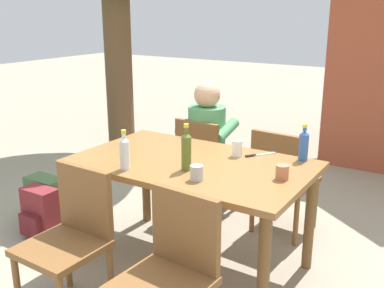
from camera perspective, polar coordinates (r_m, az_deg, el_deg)
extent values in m
plane|color=gray|center=(3.38, 0.00, -14.77)|extent=(24.00, 24.00, 0.00)
cube|color=olive|center=(3.06, 0.00, -2.52)|extent=(1.58, 0.95, 0.04)
cylinder|color=brown|center=(3.34, -14.21, -8.54)|extent=(0.07, 0.07, 0.74)
cylinder|color=brown|center=(2.61, 8.94, -15.78)|extent=(0.07, 0.07, 0.74)
cylinder|color=brown|center=(3.88, -5.80, -4.51)|extent=(0.07, 0.07, 0.74)
cylinder|color=brown|center=(3.27, 14.54, -9.13)|extent=(0.07, 0.07, 0.74)
cube|color=brown|center=(4.03, 2.18, -2.70)|extent=(0.47, 0.47, 0.04)
cube|color=brown|center=(3.80, 0.56, -0.23)|extent=(0.42, 0.06, 0.42)
cylinder|color=brown|center=(4.17, 5.78, -5.40)|extent=(0.04, 0.04, 0.41)
cylinder|color=brown|center=(4.36, 1.44, -4.34)|extent=(0.04, 0.04, 0.41)
cylinder|color=brown|center=(3.87, 2.96, -7.14)|extent=(0.04, 0.04, 0.41)
cylinder|color=brown|center=(4.07, -1.58, -5.90)|extent=(0.04, 0.04, 0.41)
cube|color=brown|center=(3.75, 11.65, -4.54)|extent=(0.47, 0.47, 0.04)
cube|color=brown|center=(3.50, 10.49, -2.00)|extent=(0.42, 0.07, 0.42)
cylinder|color=brown|center=(3.93, 15.16, -7.31)|extent=(0.04, 0.04, 0.41)
cylinder|color=brown|center=(4.07, 10.17, -6.17)|extent=(0.04, 0.04, 0.41)
cylinder|color=brown|center=(3.61, 12.92, -9.37)|extent=(0.04, 0.04, 0.41)
cylinder|color=brown|center=(3.76, 7.57, -8.02)|extent=(0.04, 0.04, 0.41)
cube|color=brown|center=(2.38, -3.87, -17.32)|extent=(0.47, 0.47, 0.04)
cube|color=brown|center=(2.40, -0.85, -10.64)|extent=(0.42, 0.07, 0.42)
cube|color=brown|center=(2.80, -16.01, -12.41)|extent=(0.45, 0.45, 0.04)
cube|color=brown|center=(2.82, -13.29, -6.82)|extent=(0.42, 0.05, 0.42)
cylinder|color=brown|center=(2.96, -21.06, -16.38)|extent=(0.04, 0.04, 0.41)
cylinder|color=brown|center=(3.15, -15.32, -13.66)|extent=(0.04, 0.04, 0.41)
cylinder|color=brown|center=(2.90, -10.15, -16.06)|extent=(0.04, 0.04, 0.41)
cylinder|color=#4C935B|center=(3.91, 1.86, 0.98)|extent=(0.32, 0.32, 0.52)
sphere|color=tan|center=(3.83, 1.91, 6.17)|extent=(0.22, 0.22, 0.22)
cylinder|color=#383847|center=(4.11, 4.32, -2.06)|extent=(0.14, 0.40, 0.14)
cylinder|color=#383847|center=(4.35, 5.49, -4.15)|extent=(0.11, 0.11, 0.45)
cylinder|color=#4C935B|center=(3.80, 4.34, 1.70)|extent=(0.09, 0.31, 0.16)
cylinder|color=#383847|center=(4.19, 2.15, -1.65)|extent=(0.14, 0.40, 0.14)
cylinder|color=#383847|center=(4.43, 3.41, -3.73)|extent=(0.11, 0.11, 0.45)
cylinder|color=#4C935B|center=(3.98, -0.48, 2.45)|extent=(0.09, 0.31, 0.16)
cylinder|color=#2D56A3|center=(3.13, 13.79, -0.44)|extent=(0.06, 0.06, 0.18)
cone|color=#2D56A3|center=(3.10, 13.92, 1.38)|extent=(0.06, 0.06, 0.03)
cylinder|color=#2D56A3|center=(3.09, 13.96, 1.83)|extent=(0.03, 0.03, 0.03)
cylinder|color=yellow|center=(3.09, 13.98, 2.23)|extent=(0.03, 0.03, 0.02)
cylinder|color=white|center=(2.90, -8.45, -1.42)|extent=(0.06, 0.06, 0.19)
cone|color=white|center=(2.87, -8.53, 0.60)|extent=(0.06, 0.06, 0.03)
cylinder|color=white|center=(2.86, -8.56, 1.10)|extent=(0.03, 0.03, 0.03)
cylinder|color=yellow|center=(2.85, -8.58, 1.56)|extent=(0.03, 0.03, 0.02)
cylinder|color=#566623|center=(2.85, -0.72, -1.20)|extent=(0.06, 0.06, 0.22)
cone|color=#566623|center=(2.82, -0.73, 1.19)|extent=(0.06, 0.06, 0.03)
cylinder|color=#566623|center=(2.81, -0.73, 1.79)|extent=(0.03, 0.03, 0.03)
cylinder|color=yellow|center=(2.80, -0.73, 2.32)|extent=(0.03, 0.03, 0.02)
cylinder|color=#B2B7BC|center=(2.70, 0.58, -3.65)|extent=(0.08, 0.08, 0.09)
cylinder|color=#BC6B47|center=(2.77, 11.23, -3.49)|extent=(0.08, 0.08, 0.09)
cylinder|color=white|center=(3.15, 5.68, -0.55)|extent=(0.07, 0.07, 0.11)
cube|color=silver|center=(3.23, 9.04, -1.26)|extent=(0.12, 0.16, 0.01)
cube|color=black|center=(3.17, 7.36, -1.46)|extent=(0.06, 0.08, 0.01)
cube|color=maroon|center=(3.86, -18.40, -8.12)|extent=(0.29, 0.16, 0.40)
cube|color=maroon|center=(3.83, -19.58, -9.64)|extent=(0.20, 0.06, 0.18)
cube|color=#47663D|center=(4.10, -17.79, -6.64)|extent=(0.33, 0.18, 0.40)
cube|color=#395130|center=(4.06, -19.02, -8.10)|extent=(0.23, 0.06, 0.17)
cylinder|color=brown|center=(5.68, -9.23, 10.58)|extent=(0.33, 0.33, 2.38)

